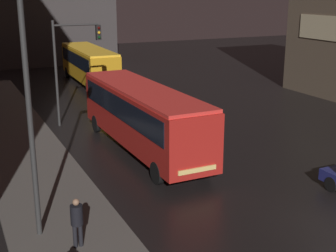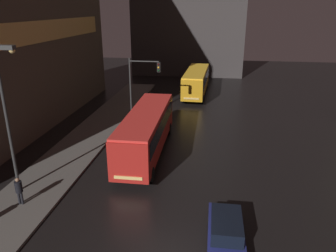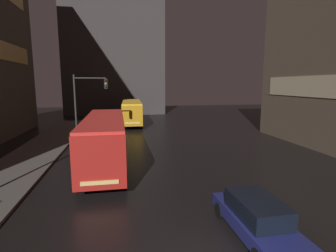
{
  "view_description": "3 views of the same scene",
  "coord_description": "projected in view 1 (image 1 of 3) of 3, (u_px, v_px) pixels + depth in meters",
  "views": [
    {
      "loc": [
        -12.04,
        -10.5,
        8.08
      ],
      "look_at": [
        -1.98,
        10.74,
        1.23
      ],
      "focal_mm": 50.0,
      "sensor_mm": 36.0,
      "label": 1
    },
    {
      "loc": [
        1.74,
        -11.88,
        10.77
      ],
      "look_at": [
        -2.08,
        13.95,
        1.25
      ],
      "focal_mm": 35.0,
      "sensor_mm": 36.0,
      "label": 2
    },
    {
      "loc": [
        -2.15,
        -6.93,
        5.56
      ],
      "look_at": [
        1.0,
        10.71,
        2.68
      ],
      "focal_mm": 28.0,
      "sensor_mm": 36.0,
      "label": 3
    }
  ],
  "objects": [
    {
      "name": "pedestrian_near",
      "position": [
        77.0,
        218.0,
        14.76
      ],
      "size": [
        0.52,
        0.52,
        1.66
      ],
      "rotation": [
        0.0,
        0.0,
        2.75
      ],
      "color": "black",
      "rests_on": "sidewalk_left"
    },
    {
      "name": "bus_far",
      "position": [
        89.0,
        62.0,
        41.19
      ],
      "size": [
        2.87,
        11.02,
        3.21
      ],
      "rotation": [
        0.0,
        0.0,
        3.11
      ],
      "color": "orange",
      "rests_on": "ground"
    },
    {
      "name": "sidewalk_left",
      "position": [
        36.0,
        173.0,
        21.28
      ],
      "size": [
        4.0,
        48.0,
        0.15
      ],
      "color": "#56514C",
      "rests_on": "ground"
    },
    {
      "name": "bus_near",
      "position": [
        143.0,
        112.0,
        23.91
      ],
      "size": [
        2.7,
        11.51,
        3.36
      ],
      "rotation": [
        0.0,
        0.0,
        3.15
      ],
      "color": "#AD1E19",
      "rests_on": "ground"
    },
    {
      "name": "traffic_light_main",
      "position": [
        71.0,
        55.0,
        28.21
      ],
      "size": [
        2.97,
        0.35,
        6.39
      ],
      "color": "#2D2D2D",
      "rests_on": "ground"
    },
    {
      "name": "street_lamp_sidewalk",
      "position": [
        33.0,
        66.0,
        14.33
      ],
      "size": [
        1.25,
        0.36,
        8.78
      ],
      "color": "#2D2D2D",
      "rests_on": "sidewalk_left"
    }
  ]
}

